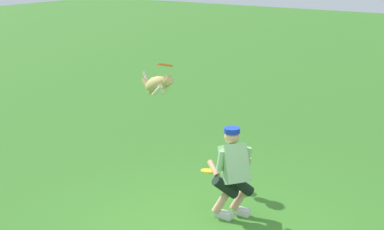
{
  "coord_description": "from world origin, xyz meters",
  "views": [
    {
      "loc": [
        -3.85,
        5.88,
        3.63
      ],
      "look_at": [
        1.05,
        -1.26,
        1.19
      ],
      "focal_mm": 54.53,
      "sensor_mm": 36.0,
      "label": 1
    }
  ],
  "objects": [
    {
      "name": "dog",
      "position": [
        2.19,
        -1.87,
        1.4
      ],
      "size": [
        1.01,
        0.57,
        0.52
      ],
      "rotation": [
        0.0,
        0.0,
        2.71
      ],
      "color": "tan"
    },
    {
      "name": "frisbee_flying",
      "position": [
        1.91,
        -1.71,
        1.81
      ],
      "size": [
        0.39,
        0.38,
        0.13
      ],
      "primitive_type": "cylinder",
      "rotation": [
        0.15,
        0.24,
        5.43
      ],
      "color": "#F05B19"
    },
    {
      "name": "person",
      "position": [
        -0.04,
        -0.69,
        0.7
      ],
      "size": [
        0.71,
        0.62,
        1.29
      ],
      "rotation": [
        0.0,
        0.0,
        -0.59
      ],
      "color": "silver",
      "rests_on": "ground_plane"
    },
    {
      "name": "frisbee_held",
      "position": [
        0.35,
        -0.66,
        0.61
      ],
      "size": [
        0.27,
        0.27,
        0.06
      ],
      "primitive_type": "cylinder",
      "rotation": [
        0.14,
        0.04,
        6.04
      ],
      "color": "yellow",
      "rests_on": "person"
    }
  ]
}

